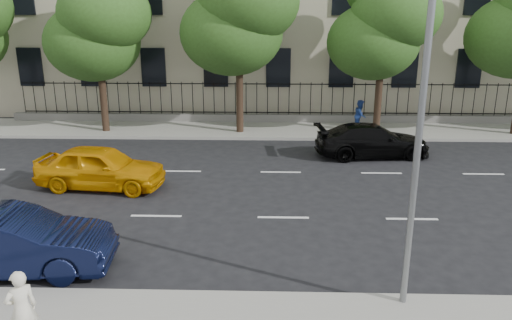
% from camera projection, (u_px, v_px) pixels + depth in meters
% --- Properties ---
extents(ground, '(120.00, 120.00, 0.00)m').
position_uv_depth(ground, '(285.00, 256.00, 13.20)').
color(ground, black).
rests_on(ground, ground).
extents(far_sidewalk, '(60.00, 4.00, 0.15)m').
position_uv_depth(far_sidewalk, '(278.00, 129.00, 26.56)').
color(far_sidewalk, gray).
rests_on(far_sidewalk, ground).
extents(lane_markings, '(49.60, 4.62, 0.01)m').
position_uv_depth(lane_markings, '(282.00, 192.00, 17.74)').
color(lane_markings, silver).
rests_on(lane_markings, ground).
extents(iron_fence, '(30.00, 0.50, 2.20)m').
position_uv_depth(iron_fence, '(278.00, 113.00, 28.02)').
color(iron_fence, slate).
rests_on(iron_fence, far_sidewalk).
extents(street_light, '(0.25, 3.32, 8.05)m').
position_uv_depth(street_light, '(417.00, 67.00, 9.94)').
color(street_light, slate).
rests_on(street_light, near_sidewalk).
extents(tree_b, '(5.53, 5.12, 8.97)m').
position_uv_depth(tree_b, '(98.00, 17.00, 24.52)').
color(tree_b, '#382619').
rests_on(tree_b, far_sidewalk).
extents(tree_c, '(5.89, 5.50, 9.80)m').
position_uv_depth(tree_c, '(240.00, 5.00, 24.16)').
color(tree_c, '#382619').
rests_on(tree_c, far_sidewalk).
extents(tree_d, '(5.34, 4.94, 8.84)m').
position_uv_depth(tree_d, '(384.00, 17.00, 24.13)').
color(tree_d, '#382619').
rests_on(tree_d, far_sidewalk).
extents(yellow_taxi, '(4.77, 2.33, 1.57)m').
position_uv_depth(yellow_taxi, '(101.00, 167.00, 17.97)').
color(yellow_taxi, orange).
rests_on(yellow_taxi, ground).
extents(navy_sedan, '(4.98, 2.10, 1.60)m').
position_uv_depth(navy_sedan, '(11.00, 242.00, 12.18)').
color(navy_sedan, black).
rests_on(navy_sedan, ground).
extents(black_sedan, '(5.16, 2.55, 1.44)m').
position_uv_depth(black_sedan, '(372.00, 140.00, 21.85)').
color(black_sedan, black).
rests_on(black_sedan, ground).
extents(woman_near, '(0.68, 0.66, 1.57)m').
position_uv_depth(woman_near, '(22.00, 309.00, 9.24)').
color(woman_near, silver).
rests_on(woman_near, near_sidewalk).
extents(pedestrian_far, '(0.82, 0.93, 1.60)m').
position_uv_depth(pedestrian_far, '(360.00, 115.00, 25.85)').
color(pedestrian_far, navy).
rests_on(pedestrian_far, far_sidewalk).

